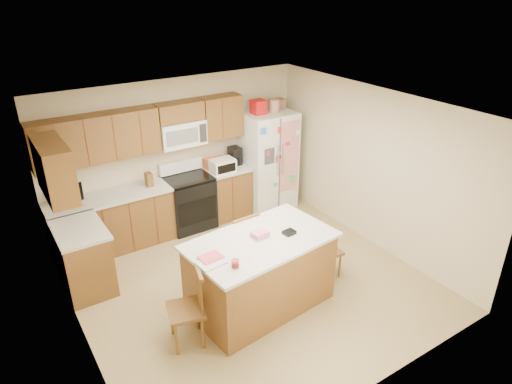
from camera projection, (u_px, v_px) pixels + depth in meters
ground at (250, 282)px, 6.50m from camera, size 4.50×4.50×0.00m
room_shell at (249, 191)px, 5.87m from camera, size 4.60×4.60×2.52m
cabinetry at (133, 195)px, 6.97m from camera, size 3.36×1.56×2.15m
stove at (189, 201)px, 7.76m from camera, size 0.76×0.65×1.13m
refrigerator at (267, 159)px, 8.29m from camera, size 0.90×0.79×2.04m
island at (261, 273)px, 5.84m from camera, size 1.93×1.24×1.09m
windsor_chair_left at (188, 309)px, 5.26m from camera, size 0.51×0.52×1.00m
windsor_chair_back at (241, 247)px, 6.43m from camera, size 0.46×0.44×1.03m
windsor_chair_right at (326, 251)px, 6.49m from camera, size 0.39×0.41×0.86m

